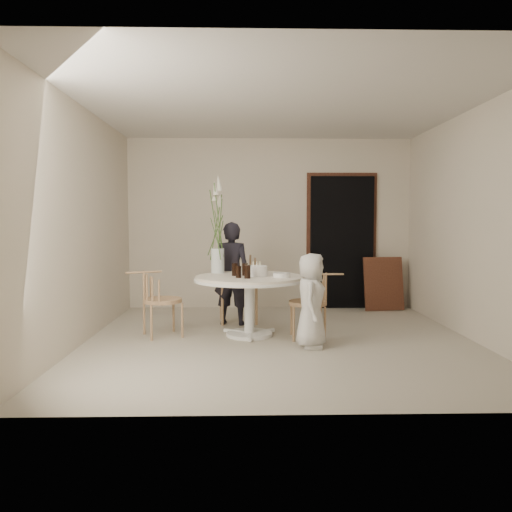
{
  "coord_description": "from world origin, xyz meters",
  "views": [
    {
      "loc": [
        -0.41,
        -5.74,
        1.39
      ],
      "look_at": [
        -0.27,
        0.3,
        0.97
      ],
      "focal_mm": 35.0,
      "sensor_mm": 36.0,
      "label": 1
    }
  ],
  "objects_px": {
    "chair_left": "(153,294)",
    "birthday_cake": "(257,271)",
    "chair_right": "(317,296)",
    "boy": "(311,301)",
    "chair_far": "(237,275)",
    "girl": "(232,273)",
    "table": "(249,285)",
    "flower_vase": "(218,235)"
  },
  "relations": [
    {
      "from": "table",
      "to": "boy",
      "type": "height_order",
      "value": "boy"
    },
    {
      "from": "flower_vase",
      "to": "chair_left",
      "type": "bearing_deg",
      "value": -150.82
    },
    {
      "from": "boy",
      "to": "table",
      "type": "bearing_deg",
      "value": 60.55
    },
    {
      "from": "chair_left",
      "to": "birthday_cake",
      "type": "xyz_separation_m",
      "value": [
        1.24,
        0.04,
        0.27
      ]
    },
    {
      "from": "birthday_cake",
      "to": "flower_vase",
      "type": "bearing_deg",
      "value": 142.43
    },
    {
      "from": "boy",
      "to": "birthday_cake",
      "type": "distance_m",
      "value": 0.87
    },
    {
      "from": "chair_right",
      "to": "girl",
      "type": "bearing_deg",
      "value": -127.23
    },
    {
      "from": "chair_left",
      "to": "birthday_cake",
      "type": "bearing_deg",
      "value": -112.12
    },
    {
      "from": "chair_far",
      "to": "girl",
      "type": "distance_m",
      "value": 0.31
    },
    {
      "from": "birthday_cake",
      "to": "chair_left",
      "type": "bearing_deg",
      "value": -178.06
    },
    {
      "from": "table",
      "to": "chair_right",
      "type": "xyz_separation_m",
      "value": [
        0.8,
        -0.15,
        -0.11
      ]
    },
    {
      "from": "girl",
      "to": "flower_vase",
      "type": "height_order",
      "value": "flower_vase"
    },
    {
      "from": "boy",
      "to": "birthday_cake",
      "type": "height_order",
      "value": "boy"
    },
    {
      "from": "chair_far",
      "to": "girl",
      "type": "xyz_separation_m",
      "value": [
        -0.07,
        -0.3,
        0.05
      ]
    },
    {
      "from": "chair_right",
      "to": "chair_left",
      "type": "relative_size",
      "value": 0.97
    },
    {
      "from": "chair_left",
      "to": "boy",
      "type": "relative_size",
      "value": 0.78
    },
    {
      "from": "chair_right",
      "to": "boy",
      "type": "relative_size",
      "value": 0.75
    },
    {
      "from": "chair_far",
      "to": "flower_vase",
      "type": "relative_size",
      "value": 0.79
    },
    {
      "from": "chair_far",
      "to": "chair_left",
      "type": "xyz_separation_m",
      "value": [
        -0.99,
        -1.01,
        -0.12
      ]
    },
    {
      "from": "girl",
      "to": "chair_left",
      "type": "bearing_deg",
      "value": 49.07
    },
    {
      "from": "boy",
      "to": "birthday_cake",
      "type": "bearing_deg",
      "value": 56.48
    },
    {
      "from": "chair_far",
      "to": "chair_right",
      "type": "relative_size",
      "value": 1.27
    },
    {
      "from": "flower_vase",
      "to": "birthday_cake",
      "type": "bearing_deg",
      "value": -37.57
    },
    {
      "from": "chair_right",
      "to": "table",
      "type": "bearing_deg",
      "value": -99.11
    },
    {
      "from": "chair_right",
      "to": "chair_left",
      "type": "height_order",
      "value": "chair_left"
    },
    {
      "from": "chair_left",
      "to": "flower_vase",
      "type": "xyz_separation_m",
      "value": [
        0.75,
        0.42,
        0.69
      ]
    },
    {
      "from": "girl",
      "to": "flower_vase",
      "type": "xyz_separation_m",
      "value": [
        -0.17,
        -0.3,
        0.52
      ]
    },
    {
      "from": "chair_far",
      "to": "flower_vase",
      "type": "xyz_separation_m",
      "value": [
        -0.24,
        -0.59,
        0.57
      ]
    },
    {
      "from": "chair_left",
      "to": "chair_far",
      "type": "bearing_deg",
      "value": -68.53
    },
    {
      "from": "chair_far",
      "to": "chair_left",
      "type": "bearing_deg",
      "value": -139.33
    },
    {
      "from": "chair_left",
      "to": "girl",
      "type": "relative_size",
      "value": 0.58
    },
    {
      "from": "flower_vase",
      "to": "chair_far",
      "type": "bearing_deg",
      "value": 67.63
    },
    {
      "from": "chair_left",
      "to": "birthday_cake",
      "type": "height_order",
      "value": "birthday_cake"
    },
    {
      "from": "table",
      "to": "chair_far",
      "type": "relative_size",
      "value": 1.34
    },
    {
      "from": "chair_far",
      "to": "chair_left",
      "type": "relative_size",
      "value": 1.23
    },
    {
      "from": "boy",
      "to": "birthday_cake",
      "type": "relative_size",
      "value": 4.07
    },
    {
      "from": "chair_far",
      "to": "birthday_cake",
      "type": "distance_m",
      "value": 1.01
    },
    {
      "from": "table",
      "to": "girl",
      "type": "bearing_deg",
      "value": 108.89
    },
    {
      "from": "table",
      "to": "chair_left",
      "type": "relative_size",
      "value": 1.65
    },
    {
      "from": "girl",
      "to": "boy",
      "type": "height_order",
      "value": "girl"
    },
    {
      "from": "chair_far",
      "to": "boy",
      "type": "bearing_deg",
      "value": -66.7
    },
    {
      "from": "chair_far",
      "to": "chair_right",
      "type": "height_order",
      "value": "chair_far"
    }
  ]
}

